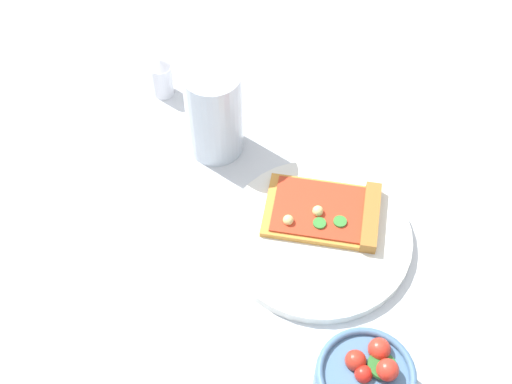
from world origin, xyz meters
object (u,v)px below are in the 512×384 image
(soda_glass, at_px, (214,114))
(pepper_shaker, at_px, (162,77))
(pizza_slice_main, at_px, (330,213))
(plate, at_px, (318,237))
(salad_bowl, at_px, (364,382))

(soda_glass, bearing_deg, pepper_shaker, 69.14)
(pizza_slice_main, xyz_separation_m, soda_glass, (0.03, 0.19, 0.05))
(plate, distance_m, pepper_shaker, 0.34)
(salad_bowl, bearing_deg, soda_glass, 56.31)
(pizza_slice_main, distance_m, soda_glass, 0.20)
(plate, bearing_deg, salad_bowl, -138.84)
(pizza_slice_main, xyz_separation_m, pepper_shaker, (0.08, 0.32, 0.01))
(soda_glass, bearing_deg, plate, -108.63)
(soda_glass, xyz_separation_m, pepper_shaker, (0.05, 0.12, -0.03))
(plate, height_order, soda_glass, soda_glass)
(salad_bowl, bearing_deg, pepper_shaker, 59.50)
(plate, distance_m, soda_glass, 0.21)
(pizza_slice_main, distance_m, salad_bowl, 0.23)
(plate, height_order, salad_bowl, salad_bowl)
(plate, xyz_separation_m, pepper_shaker, (0.11, 0.32, 0.02))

